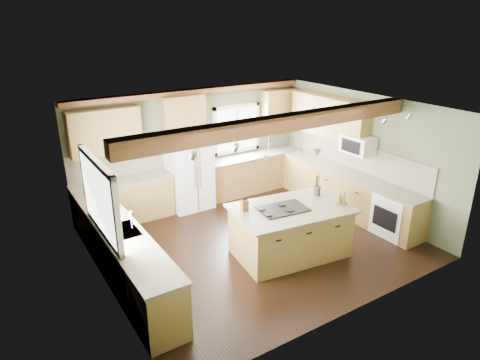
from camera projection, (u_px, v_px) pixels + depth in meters
floor at (254, 241)px, 8.26m from camera, size 5.60×5.60×0.00m
ceiling at (255, 108)px, 7.32m from camera, size 5.60×5.60×0.00m
wall_back at (193, 146)px, 9.76m from camera, size 5.60×0.00×5.60m
wall_left at (100, 214)px, 6.39m from camera, size 0.00×5.00×5.00m
wall_right at (362, 154)px, 9.19m from camera, size 0.00×5.00×5.00m
ceiling_beam at (280, 124)px, 6.81m from camera, size 5.55×0.26×0.26m
soffit_trim at (193, 92)px, 9.23m from camera, size 5.55×0.20×0.10m
backsplash_back at (193, 150)px, 9.78m from camera, size 5.58×0.03×0.58m
backsplash_right at (359, 157)px, 9.26m from camera, size 0.03×3.70×0.58m
base_cab_back_left at (124, 202)px, 8.93m from camera, size 2.02×0.60×0.88m
counter_back_left at (122, 181)px, 8.77m from camera, size 2.06×0.64×0.04m
base_cab_back_right at (254, 173)px, 10.58m from camera, size 2.62×0.60×0.88m
counter_back_right at (254, 155)px, 10.41m from camera, size 2.66×0.64×0.04m
base_cab_left at (124, 257)px, 6.89m from camera, size 0.60×3.70×0.88m
counter_left at (121, 232)px, 6.72m from camera, size 0.64×3.74×0.04m
base_cab_right at (347, 193)px, 9.39m from camera, size 0.60×3.70×0.88m
counter_right at (349, 173)px, 9.23m from camera, size 0.64×3.74×0.04m
upper_cab_back_left at (105, 132)px, 8.39m from camera, size 1.40×0.35×0.90m
upper_cab_over_fridge at (182, 112)px, 9.17m from camera, size 0.96×0.35×0.70m
upper_cab_right at (329, 117)px, 9.58m from camera, size 0.35×2.20×0.90m
upper_cab_back_corner at (279, 108)px, 10.54m from camera, size 0.90×0.35×0.90m
window_left at (98, 198)px, 6.35m from camera, size 0.04×1.60×1.05m
window_back at (236, 129)px, 10.23m from camera, size 1.10×0.04×1.00m
sink at (121, 231)px, 6.72m from camera, size 0.50×0.65×0.03m
faucet at (132, 220)px, 6.76m from camera, size 0.02×0.02×0.28m
dishwasher at (155, 300)px, 5.87m from camera, size 0.60×0.60×0.84m
oven at (395, 215)px, 8.37m from camera, size 0.60×0.72×0.84m
microwave at (358, 145)px, 8.95m from camera, size 0.40×0.70×0.38m
pendant_left at (268, 160)px, 6.98m from camera, size 0.18×0.18×0.16m
pendant_right at (317, 152)px, 7.36m from camera, size 0.18×0.18×0.16m
refrigerator at (189, 169)px, 9.45m from camera, size 0.90×0.74×1.80m
island at (290, 232)px, 7.69m from camera, size 2.05×1.40×0.88m
island_top at (291, 209)px, 7.53m from camera, size 2.19×1.55×0.04m
cooktop at (283, 209)px, 7.45m from camera, size 0.89×0.65×0.02m
knife_block at (245, 206)px, 7.36m from camera, size 0.12×0.09×0.20m
utensil_crock at (317, 191)px, 8.02m from camera, size 0.15×0.15×0.18m
bottle_tray at (342, 198)px, 7.66m from camera, size 0.26×0.26×0.20m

